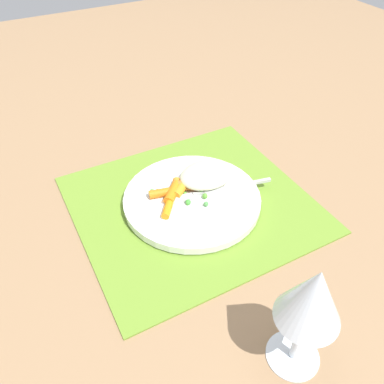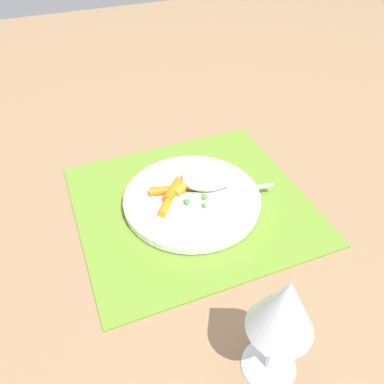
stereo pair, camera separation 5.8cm
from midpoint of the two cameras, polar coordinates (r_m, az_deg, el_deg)
ground_plane at (r=0.71m, az=2.35°, el=-1.91°), size 2.40×2.40×0.00m
placemat at (r=0.70m, az=2.35°, el=-1.74°), size 0.40×0.37×0.01m
plate at (r=0.70m, az=2.38°, el=-1.14°), size 0.24×0.24×0.01m
rice_mound at (r=0.71m, az=4.86°, el=2.29°), size 0.10×0.08×0.03m
carrot_portion at (r=0.69m, az=0.11°, el=0.26°), size 0.10×0.08×0.02m
pea_scatter at (r=0.69m, az=1.18°, el=-0.32°), size 0.09×0.08×0.01m
fork at (r=0.70m, az=5.01°, el=-0.21°), size 0.19×0.05×0.01m
wine_glass at (r=0.44m, az=17.04°, el=-16.19°), size 0.07×0.07×0.17m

